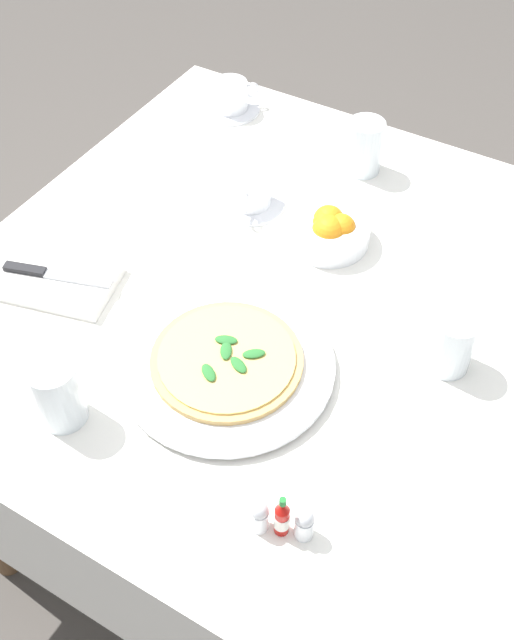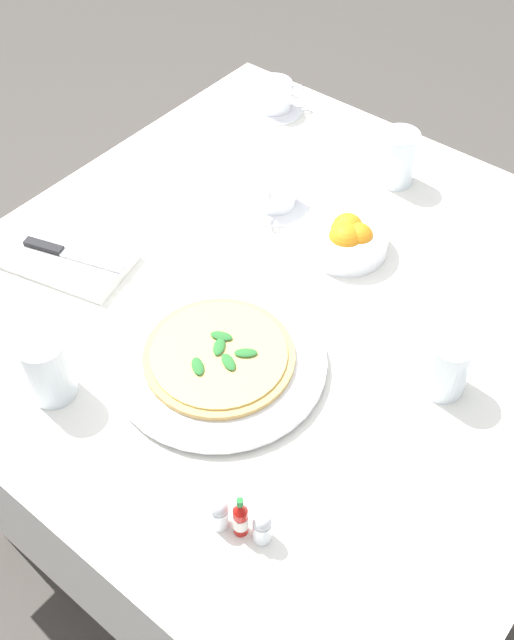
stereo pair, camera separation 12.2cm
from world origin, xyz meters
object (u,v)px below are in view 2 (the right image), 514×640
(citrus_bowl, at_px, (348,238))
(hot_sauce_bottle, at_px, (240,518))
(water_glass_center_back, at_px, (48,371))
(napkin_folded, at_px, (69,259))
(dinner_knife, at_px, (69,253))
(coffee_cup_near_right, at_px, (276,193))
(water_glass_near_left, at_px, (398,160))
(salt_shaker, at_px, (262,529))
(water_glass_left_edge, at_px, (446,368))
(pizza_plate, at_px, (219,361))
(coffee_cup_back_corner, at_px, (275,97))
(pepper_shaker, at_px, (219,515))
(pizza, at_px, (219,355))

(citrus_bowl, bearing_deg, hot_sauce_bottle, -69.62)
(water_glass_center_back, relative_size, napkin_folded, 0.46)
(hot_sauce_bottle, bearing_deg, dinner_knife, 160.21)
(dinner_knife, bearing_deg, coffee_cup_near_right, 44.78)
(water_glass_near_left, distance_m, dinner_knife, 0.65)
(citrus_bowl, bearing_deg, salt_shaker, -66.68)
(water_glass_left_edge, distance_m, water_glass_center_back, 0.59)
(hot_sauce_bottle, bearing_deg, citrus_bowl, 110.38)
(pizza_plate, xyz_separation_m, napkin_folded, (-0.36, 0.01, -0.00))
(pizza_plate, height_order, coffee_cup_near_right, coffee_cup_near_right)
(pizza_plate, distance_m, water_glass_near_left, 0.58)
(pizza_plate, distance_m, coffee_cup_back_corner, 0.73)
(pepper_shaker, bearing_deg, coffee_cup_back_corner, 123.84)
(dinner_knife, bearing_deg, salt_shaker, -35.64)
(coffee_cup_back_corner, xyz_separation_m, dinner_knife, (0.02, -0.62, -0.01))
(pizza, height_order, water_glass_center_back, water_glass_center_back)
(pizza_plate, height_order, water_glass_center_back, water_glass_center_back)
(water_glass_left_edge, bearing_deg, pizza, -147.86)
(napkin_folded, relative_size, dinner_knife, 1.28)
(water_glass_near_left, bearing_deg, coffee_cup_near_right, -122.85)
(coffee_cup_near_right, xyz_separation_m, napkin_folded, (-0.19, -0.36, -0.02))
(water_glass_left_edge, bearing_deg, hot_sauce_bottle, -102.95)
(napkin_folded, bearing_deg, water_glass_left_edge, 1.03)
(water_glass_center_back, relative_size, pepper_shaker, 2.01)
(napkin_folded, bearing_deg, salt_shaker, -31.95)
(pepper_shaker, bearing_deg, coffee_cup_near_right, 121.62)
(pizza, height_order, coffee_cup_back_corner, coffee_cup_back_corner)
(water_glass_left_edge, height_order, water_glass_center_back, water_glass_center_back)
(water_glass_center_back, distance_m, napkin_folded, 0.29)
(pizza, relative_size, hot_sauce_bottle, 2.87)
(citrus_bowl, bearing_deg, dinner_knife, -136.96)
(pizza_plate, distance_m, water_glass_left_edge, 0.35)
(pizza_plate, bearing_deg, napkin_folded, 178.78)
(water_glass_left_edge, height_order, salt_shaker, water_glass_left_edge)
(water_glass_left_edge, xyz_separation_m, water_glass_center_back, (-0.46, -0.38, 0.01))
(water_glass_left_edge, height_order, pepper_shaker, water_glass_left_edge)
(pizza, height_order, water_glass_left_edge, water_glass_left_edge)
(pizza_plate, distance_m, salt_shaker, 0.30)
(pizza_plate, xyz_separation_m, pepper_shaker, (0.18, -0.20, 0.01))
(pizza_plate, distance_m, pepper_shaker, 0.27)
(coffee_cup_back_corner, relative_size, salt_shaker, 2.31)
(dinner_knife, xyz_separation_m, pepper_shaker, (0.54, -0.21, 0.00))
(citrus_bowl, bearing_deg, coffee_cup_near_right, 174.59)
(pizza_plate, distance_m, napkin_folded, 0.36)
(coffee_cup_back_corner, relative_size, pepper_shaker, 2.31)
(salt_shaker, bearing_deg, hot_sauce_bottle, -160.35)
(napkin_folded, bearing_deg, water_glass_center_back, -60.07)
(pizza, xyz_separation_m, pepper_shaker, (0.18, -0.20, 0.00))
(water_glass_left_edge, distance_m, citrus_bowl, 0.33)
(coffee_cup_near_right, distance_m, citrus_bowl, 0.18)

